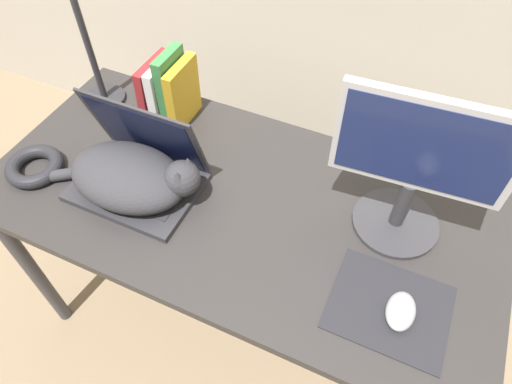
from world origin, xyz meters
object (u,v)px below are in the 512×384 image
Objects in this scene: laptop at (140,171)px; cable_coil at (35,166)px; cat at (132,177)px; book_row at (169,90)px; external_monitor at (417,167)px; computer_mouse at (401,311)px.

laptop is 0.31m from cable_coil.
book_row is at bearing 103.22° from cat.
cable_coil is at bearing -170.50° from cat.
cable_coil is at bearing -122.11° from book_row.
laptop is 0.29m from book_row.
external_monitor is 1.00m from cable_coil.
laptop is 2.09× the size of cable_coil.
computer_mouse is at bearing -0.23° from cable_coil.
cat is at bearing 9.50° from cable_coil.
laptop is at bearing 98.77° from cat.
cat reaches higher than cable_coil.
computer_mouse is 1.02m from cable_coil.
external_monitor reaches higher than cable_coil.
laptop is 3.38× the size of computer_mouse.
book_row is (-0.73, 0.13, -0.11)m from external_monitor.
external_monitor is at bearing -9.79° from book_row.
laptop reaches higher than cat.
cable_coil is at bearing 179.77° from computer_mouse.
book_row is 1.44× the size of cable_coil.
laptop is 0.82× the size of external_monitor.
external_monitor is (0.66, 0.19, 0.15)m from cat.
book_row is at bearing 170.21° from external_monitor.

